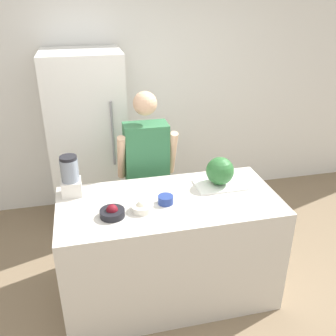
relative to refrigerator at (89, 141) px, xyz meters
The scene contains 11 objects.
ground_plane 2.05m from the refrigerator, 72.78° to the right, with size 14.00×14.00×0.00m, color #7F6B51.
wall_back 0.77m from the refrigerator, 34.62° to the left, with size 8.00×0.06×2.60m.
counter_island 1.53m from the refrigerator, 68.10° to the right, with size 1.68×0.81×0.91m.
refrigerator is the anchor object (origin of this frame).
person 0.86m from the refrigerator, 55.14° to the right, with size 0.53×0.26×1.58m.
cutting_board 1.58m from the refrigerator, 50.84° to the right, with size 0.39×0.26×0.01m.
watermelon 1.57m from the refrigerator, 50.63° to the right, with size 0.22×0.22×0.22m.
bowl_cherries 1.49m from the refrigerator, 85.91° to the right, with size 0.18×0.18×0.09m.
bowl_cream 1.49m from the refrigerator, 77.54° to the right, with size 0.16×0.16×0.09m.
bowl_small_blue 1.49m from the refrigerator, 69.98° to the right, with size 0.12×0.12×0.06m.
blender 1.12m from the refrigerator, 98.65° to the right, with size 0.15×0.15×0.32m.
Camera 1 is at (-0.56, -1.97, 2.36)m, focal length 40.00 mm.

